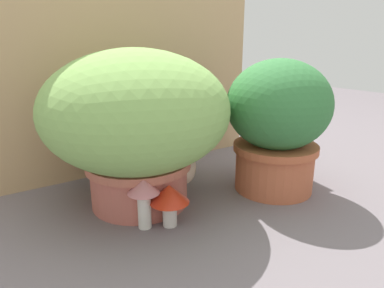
# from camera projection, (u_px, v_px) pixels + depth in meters

# --- Properties ---
(ground_plane) EXTENTS (6.00, 6.00, 0.00)m
(ground_plane) POSITION_uv_depth(u_px,v_px,m) (188.00, 210.00, 1.07)
(ground_plane) COLOR slate
(cardboard_backdrop) EXTENTS (1.27, 0.03, 0.92)m
(cardboard_backdrop) POSITION_uv_depth(u_px,v_px,m) (112.00, 53.00, 1.28)
(cardboard_backdrop) COLOR tan
(cardboard_backdrop) RESTS_ON ground
(grass_planter) EXTENTS (0.57, 0.57, 0.49)m
(grass_planter) POSITION_uv_depth(u_px,v_px,m) (136.00, 119.00, 1.04)
(grass_planter) COLOR #B75F51
(grass_planter) RESTS_ON ground
(leafy_planter) EXTENTS (0.35, 0.35, 0.45)m
(leafy_planter) POSITION_uv_depth(u_px,v_px,m) (277.00, 122.00, 1.16)
(leafy_planter) COLOR #BC5F3E
(leafy_planter) RESTS_ON ground
(cat) EXTENTS (0.31, 0.34, 0.32)m
(cat) POSITION_uv_depth(u_px,v_px,m) (162.00, 160.00, 1.15)
(cat) COLOR tan
(cat) RESTS_ON ground
(mushroom_ornament_red) EXTENTS (0.11, 0.11, 0.12)m
(mushroom_ornament_red) POSITION_uv_depth(u_px,v_px,m) (169.00, 197.00, 0.96)
(mushroom_ornament_red) COLOR silver
(mushroom_ornament_red) RESTS_ON ground
(mushroom_ornament_pink) EXTENTS (0.09, 0.09, 0.15)m
(mushroom_ornament_pink) POSITION_uv_depth(u_px,v_px,m) (144.00, 193.00, 0.94)
(mushroom_ornament_pink) COLOR silver
(mushroom_ornament_pink) RESTS_ON ground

